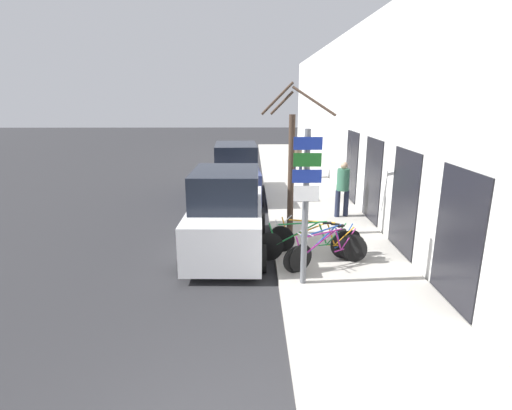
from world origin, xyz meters
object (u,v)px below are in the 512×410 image
object	(u,v)px
parked_car_1	(236,174)
pedestrian_far	(298,157)
bicycle_0	(326,251)
signpost	(306,202)
street_tree	(291,167)
bicycle_1	(327,248)
pedestrian_near	(343,185)
parked_car_0	(227,215)
bicycle_3	(316,241)
bicycle_2	(307,243)

from	to	relation	value
parked_car_1	pedestrian_far	size ratio (longest dim) A/B	2.59
bicycle_0	signpost	bearing A→B (deg)	118.49
signpost	street_tree	bearing A→B (deg)	90.00
bicycle_0	pedestrian_far	world-z (taller)	pedestrian_far
signpost	street_tree	size ratio (longest dim) A/B	0.77
signpost	parked_car_1	world-z (taller)	signpost
bicycle_1	street_tree	distance (m)	2.64
pedestrian_near	bicycle_1	bearing A→B (deg)	-122.81
parked_car_0	street_tree	world-z (taller)	street_tree
signpost	street_tree	xyz separation A→B (m)	(0.00, 3.04, 0.20)
signpost	pedestrian_far	size ratio (longest dim) A/B	1.80
bicycle_3	bicycle_0	bearing A→B (deg)	-143.78
parked_car_0	parked_car_1	bearing A→B (deg)	90.83
signpost	street_tree	distance (m)	3.05
signpost	bicycle_1	bearing A→B (deg)	56.26
bicycle_3	pedestrian_far	distance (m)	10.04
bicycle_0	bicycle_1	world-z (taller)	bicycle_1
bicycle_3	pedestrian_near	world-z (taller)	pedestrian_near
bicycle_1	parked_car_1	distance (m)	7.30
parked_car_1	street_tree	xyz separation A→B (m)	(1.70, -4.88, 1.12)
parked_car_0	signpost	bearing A→B (deg)	-50.21
parked_car_0	pedestrian_near	bearing A→B (deg)	38.09
parked_car_0	pedestrian_near	size ratio (longest dim) A/B	2.30
pedestrian_far	parked_car_1	bearing A→B (deg)	-119.25
bicycle_1	street_tree	size ratio (longest dim) A/B	0.46
parked_car_0	pedestrian_far	distance (m)	9.72
parked_car_1	pedestrian_far	xyz separation A→B (m)	(2.85, 3.52, 0.18)
parked_car_1	street_tree	distance (m)	5.29
street_tree	bicycle_2	bearing A→B (deg)	-82.10
signpost	parked_car_1	bearing A→B (deg)	102.14
signpost	pedestrian_far	world-z (taller)	signpost
pedestrian_far	bicycle_1	bearing A→B (deg)	-82.73
pedestrian_near	parked_car_0	bearing A→B (deg)	-158.77
bicycle_2	street_tree	size ratio (longest dim) A/B	0.61
bicycle_3	street_tree	xyz separation A→B (m)	(-0.49, 1.59, 1.57)
bicycle_2	pedestrian_near	world-z (taller)	pedestrian_near
bicycle_2	parked_car_0	distance (m)	2.23
bicycle_2	parked_car_0	xyz separation A→B (m)	(-1.98, 0.91, 0.44)
signpost	bicycle_2	bearing A→B (deg)	78.88
signpost	bicycle_0	distance (m)	1.76
signpost	bicycle_1	xyz separation A→B (m)	(0.70, 1.05, -1.39)
bicycle_2	pedestrian_far	size ratio (longest dim) A/B	1.42
pedestrian_far	street_tree	world-z (taller)	street_tree
bicycle_2	bicycle_3	size ratio (longest dim) A/B	1.12
parked_car_0	bicycle_3	bearing A→B (deg)	-16.77
bicycle_0	bicycle_3	size ratio (longest dim) A/B	0.91
pedestrian_far	street_tree	distance (m)	8.53
bicycle_0	bicycle_3	world-z (taller)	bicycle_3
parked_car_1	pedestrian_far	bearing A→B (deg)	48.35
bicycle_1	parked_car_0	world-z (taller)	parked_car_0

